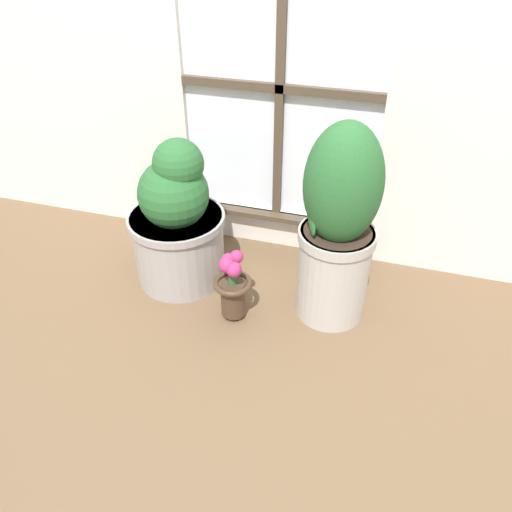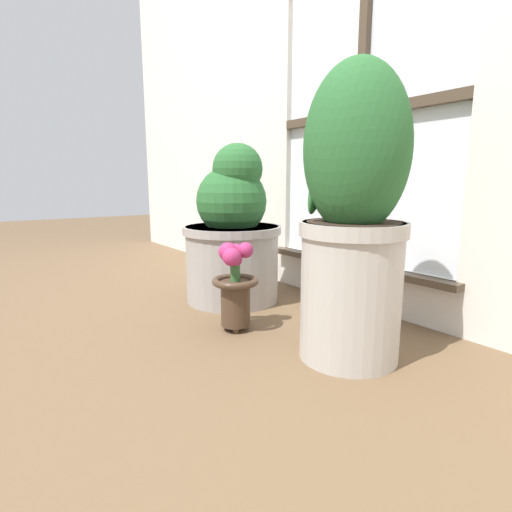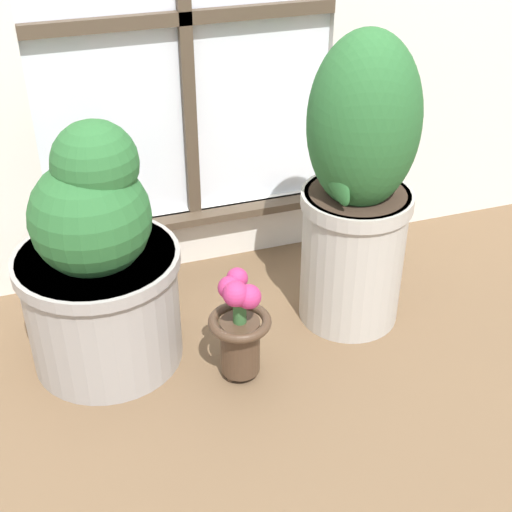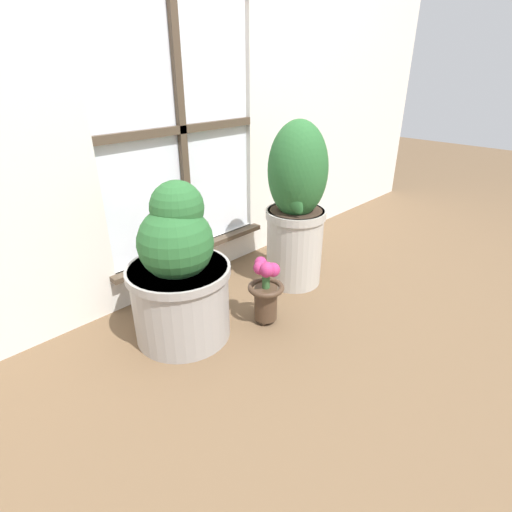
# 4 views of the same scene
# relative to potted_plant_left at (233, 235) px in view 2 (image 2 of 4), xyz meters

# --- Properties ---
(ground_plane) EXTENTS (10.00, 10.00, 0.00)m
(ground_plane) POSITION_rel_potted_plant_left_xyz_m (0.33, -0.29, -0.28)
(ground_plane) COLOR brown
(potted_plant_left) EXTENTS (0.41, 0.41, 0.65)m
(potted_plant_left) POSITION_rel_potted_plant_left_xyz_m (0.00, 0.00, 0.00)
(potted_plant_left) COLOR #9E9993
(potted_plant_left) RESTS_ON ground_plane
(potted_plant_right) EXTENTS (0.29, 0.29, 0.81)m
(potted_plant_right) POSITION_rel_potted_plant_left_xyz_m (0.67, -0.04, 0.12)
(potted_plant_right) COLOR #B7B2A8
(potted_plant_right) RESTS_ON ground_plane
(flower_vase) EXTENTS (0.16, 0.16, 0.30)m
(flower_vase) POSITION_rel_potted_plant_left_xyz_m (0.30, -0.18, -0.12)
(flower_vase) COLOR #473323
(flower_vase) RESTS_ON ground_plane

